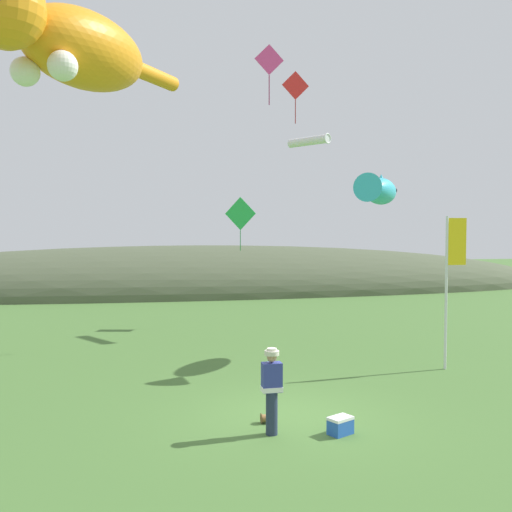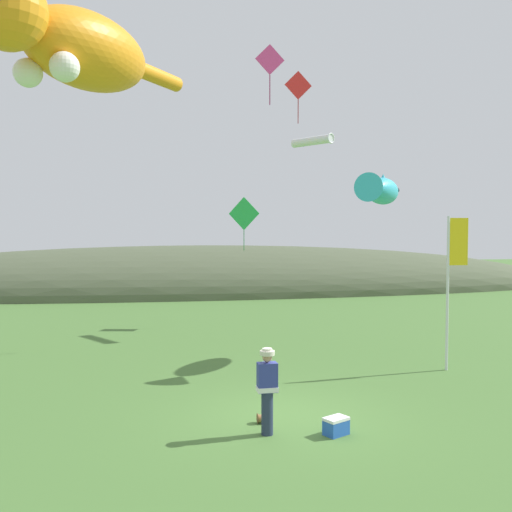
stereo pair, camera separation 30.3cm
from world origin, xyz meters
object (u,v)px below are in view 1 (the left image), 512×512
object	(u,v)px
festival_attendant	(272,388)
kite_fish_windsock	(379,190)
kite_spool	(265,418)
picnic_cooler	(340,425)
festival_banner_pole	(451,269)
kite_diamond_green	(240,214)
kite_tube_streamer	(309,141)
kite_diamond_red	(295,86)
kite_diamond_pink	(269,61)
kite_giant_cat	(70,45)

from	to	relation	value
festival_attendant	kite_fish_windsock	distance (m)	9.30
kite_spool	picnic_cooler	distance (m)	1.67
festival_banner_pole	kite_diamond_green	distance (m)	10.55
kite_tube_streamer	kite_diamond_red	bearing A→B (deg)	-120.43
kite_diamond_pink	festival_attendant	bearing A→B (deg)	-101.58
festival_banner_pole	kite_diamond_red	distance (m)	9.44
festival_banner_pole	kite_giant_cat	world-z (taller)	kite_giant_cat
kite_fish_windsock	kite_diamond_pink	world-z (taller)	kite_diamond_pink
picnic_cooler	kite_diamond_green	size ratio (longest dim) A/B	0.25
festival_attendant	kite_giant_cat	bearing A→B (deg)	119.73
kite_giant_cat	festival_banner_pole	bearing A→B (deg)	-20.58
festival_attendant	picnic_cooler	bearing A→B (deg)	-10.40
festival_attendant	kite_fish_windsock	world-z (taller)	kite_fish_windsock
festival_banner_pole	kite_giant_cat	size ratio (longest dim) A/B	0.54
picnic_cooler	festival_banner_pole	xyz separation A→B (m)	(5.03, 4.58, 2.81)
picnic_cooler	kite_fish_windsock	size ratio (longest dim) A/B	0.18
kite_fish_windsock	kite_diamond_green	distance (m)	7.89
festival_banner_pole	kite_diamond_green	world-z (taller)	kite_diamond_green
kite_tube_streamer	kite_diamond_pink	distance (m)	6.92
kite_diamond_pink	kite_diamond_green	bearing A→B (deg)	87.44
kite_fish_windsock	kite_giant_cat	bearing A→B (deg)	167.72
festival_banner_pole	kite_diamond_pink	bearing A→B (deg)	162.51
kite_fish_windsock	kite_diamond_red	xyz separation A→B (m)	(-1.83, 3.75, 4.20)
festival_attendant	picnic_cooler	xyz separation A→B (m)	(1.38, -0.25, -0.77)
kite_giant_cat	kite_diamond_red	xyz separation A→B (m)	(8.06, 1.60, -0.57)
picnic_cooler	kite_giant_cat	distance (m)	14.77
festival_attendant	kite_fish_windsock	bearing A→B (deg)	52.22
kite_diamond_pink	kite_diamond_green	xyz separation A→B (m)	(0.34, 7.55, -4.44)
kite_fish_windsock	kite_diamond_pink	size ratio (longest dim) A/B	1.78
kite_diamond_green	kite_diamond_red	distance (m)	6.06
festival_banner_pole	kite_diamond_pink	distance (m)	8.33
kite_fish_windsock	kite_diamond_green	bearing A→B (deg)	115.79
kite_spool	kite_diamond_pink	xyz separation A→B (m)	(1.22, 5.28, 9.19)
kite_spool	kite_fish_windsock	world-z (taller)	kite_fish_windsock
festival_attendant	kite_tube_streamer	size ratio (longest dim) A/B	0.93
kite_tube_streamer	kite_diamond_pink	size ratio (longest dim) A/B	1.05
festival_banner_pole	kite_diamond_red	xyz separation A→B (m)	(-3.26, 5.84, 6.66)
festival_banner_pole	kite_diamond_pink	world-z (taller)	kite_diamond_pink
kite_diamond_green	picnic_cooler	bearing A→B (deg)	-90.75
picnic_cooler	festival_attendant	bearing A→B (deg)	169.60
festival_banner_pole	kite_spool	bearing A→B (deg)	-150.41
picnic_cooler	festival_banner_pole	bearing A→B (deg)	42.33
festival_attendant	kite_diamond_green	world-z (taller)	kite_diamond_green
picnic_cooler	kite_fish_windsock	xyz separation A→B (m)	(3.60, 6.68, 5.27)
kite_tube_streamer	kite_spool	bearing A→B (deg)	-110.53
kite_spool	kite_diamond_green	world-z (taller)	kite_diamond_green
festival_attendant	kite_diamond_green	bearing A→B (deg)	83.42
kite_diamond_green	kite_diamond_red	bearing A→B (deg)	-64.45
picnic_cooler	kite_diamond_red	distance (m)	14.20
kite_giant_cat	kite_diamond_red	world-z (taller)	kite_giant_cat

